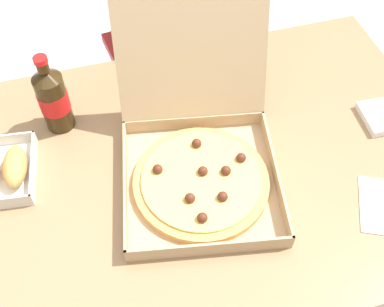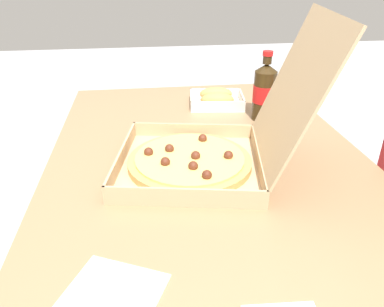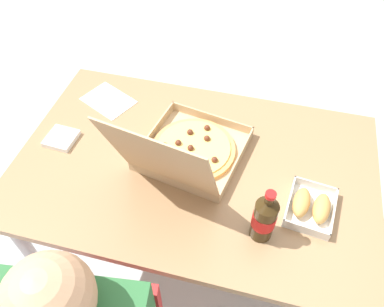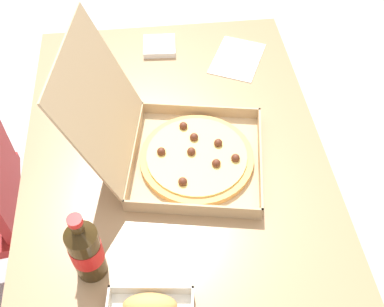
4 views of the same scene
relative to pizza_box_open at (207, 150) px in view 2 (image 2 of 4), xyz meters
The scene contains 4 objects.
dining_table 0.13m from the pizza_box_open, 150.39° to the left, with size 1.33×0.85×0.72m.
pizza_box_open is the anchor object (origin of this frame).
bread_side_box 0.46m from the pizza_box_open, 165.87° to the left, with size 0.17×0.21×0.06m.
cola_bottle 0.39m from the pizza_box_open, 141.45° to the left, with size 0.07×0.07×0.22m.
Camera 2 is at (0.85, -0.16, 1.19)m, focal length 35.00 mm.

